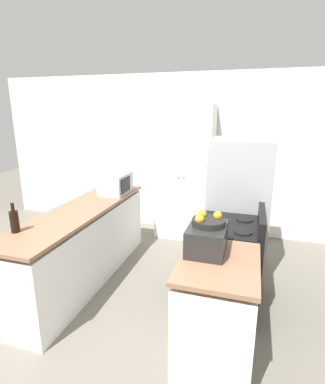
{
  "coord_description": "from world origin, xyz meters",
  "views": [
    {
      "loc": [
        1.04,
        -1.59,
        2.02
      ],
      "look_at": [
        0.0,
        1.8,
        1.05
      ],
      "focal_mm": 28.0,
      "sensor_mm": 36.0,
      "label": 1
    }
  ],
  "objects_px": {
    "fruit_bowl": "(208,221)",
    "wine_bottle": "(14,221)",
    "stove": "(228,265)",
    "pantry_cabinet": "(185,173)",
    "microwave": "(115,184)",
    "toaster_oven": "(207,238)",
    "refrigerator": "(238,208)"
  },
  "relations": [
    {
      "from": "fruit_bowl",
      "to": "wine_bottle",
      "type": "bearing_deg",
      "value": -174.72
    },
    {
      "from": "stove",
      "to": "wine_bottle",
      "type": "bearing_deg",
      "value": -157.6
    },
    {
      "from": "pantry_cabinet",
      "to": "microwave",
      "type": "relative_size",
      "value": 4.56
    },
    {
      "from": "microwave",
      "to": "toaster_oven",
      "type": "distance_m",
      "value": 2.01
    },
    {
      "from": "microwave",
      "to": "fruit_bowl",
      "type": "relative_size",
      "value": 1.71
    },
    {
      "from": "stove",
      "to": "fruit_bowl",
      "type": "distance_m",
      "value": 0.95
    },
    {
      "from": "wine_bottle",
      "to": "stove",
      "type": "bearing_deg",
      "value": 22.4
    },
    {
      "from": "toaster_oven",
      "to": "pantry_cabinet",
      "type": "bearing_deg",
      "value": 107.05
    },
    {
      "from": "refrigerator",
      "to": "wine_bottle",
      "type": "height_order",
      "value": "refrigerator"
    },
    {
      "from": "refrigerator",
      "to": "pantry_cabinet",
      "type": "bearing_deg",
      "value": 133.45
    },
    {
      "from": "refrigerator",
      "to": "wine_bottle",
      "type": "distance_m",
      "value": 2.49
    },
    {
      "from": "wine_bottle",
      "to": "microwave",
      "type": "bearing_deg",
      "value": 78.72
    },
    {
      "from": "refrigerator",
      "to": "fruit_bowl",
      "type": "height_order",
      "value": "refrigerator"
    },
    {
      "from": "toaster_oven",
      "to": "fruit_bowl",
      "type": "distance_m",
      "value": 0.14
    },
    {
      "from": "refrigerator",
      "to": "microwave",
      "type": "xyz_separation_m",
      "value": [
        -1.65,
        -0.02,
        0.2
      ]
    },
    {
      "from": "pantry_cabinet",
      "to": "microwave",
      "type": "bearing_deg",
      "value": -128.07
    },
    {
      "from": "stove",
      "to": "microwave",
      "type": "relative_size",
      "value": 2.33
    },
    {
      "from": "stove",
      "to": "fruit_bowl",
      "type": "xyz_separation_m",
      "value": [
        -0.14,
        -0.63,
        0.7
      ]
    },
    {
      "from": "stove",
      "to": "pantry_cabinet",
      "type": "bearing_deg",
      "value": 116.94
    },
    {
      "from": "pantry_cabinet",
      "to": "stove",
      "type": "relative_size",
      "value": 1.96
    },
    {
      "from": "refrigerator",
      "to": "wine_bottle",
      "type": "xyz_separation_m",
      "value": [
        -1.95,
        -1.54,
        0.18
      ]
    },
    {
      "from": "pantry_cabinet",
      "to": "fruit_bowl",
      "type": "relative_size",
      "value": 7.81
    },
    {
      "from": "microwave",
      "to": "fruit_bowl",
      "type": "distance_m",
      "value": 2.0
    },
    {
      "from": "stove",
      "to": "wine_bottle",
      "type": "xyz_separation_m",
      "value": [
        -1.92,
        -0.79,
        0.56
      ]
    },
    {
      "from": "refrigerator",
      "to": "toaster_oven",
      "type": "xyz_separation_m",
      "value": [
        -0.18,
        -1.39,
        0.17
      ]
    },
    {
      "from": "wine_bottle",
      "to": "pantry_cabinet",
      "type": "bearing_deg",
      "value": 66.92
    },
    {
      "from": "stove",
      "to": "toaster_oven",
      "type": "bearing_deg",
      "value": -102.44
    },
    {
      "from": "fruit_bowl",
      "to": "stove",
      "type": "bearing_deg",
      "value": 77.31
    },
    {
      "from": "microwave",
      "to": "wine_bottle",
      "type": "height_order",
      "value": "wine_bottle"
    },
    {
      "from": "microwave",
      "to": "wine_bottle",
      "type": "xyz_separation_m",
      "value": [
        -0.3,
        -1.52,
        -0.03
      ]
    },
    {
      "from": "wine_bottle",
      "to": "fruit_bowl",
      "type": "relative_size",
      "value": 1.06
    },
    {
      "from": "refrigerator",
      "to": "microwave",
      "type": "height_order",
      "value": "refrigerator"
    }
  ]
}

